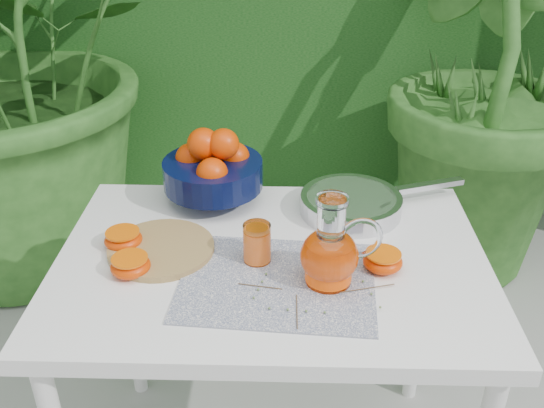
{
  "coord_description": "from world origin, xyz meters",
  "views": [
    {
      "loc": [
        -0.04,
        -1.14,
        1.55
      ],
      "look_at": [
        -0.08,
        0.05,
        0.88
      ],
      "focal_mm": 40.0,
      "sensor_mm": 36.0,
      "label": 1
    }
  ],
  "objects_px": {
    "cutting_board": "(161,249)",
    "saute_pan": "(352,203)",
    "fruit_bowl": "(213,167)",
    "juice_pitcher": "(331,253)",
    "white_table": "(272,285)"
  },
  "relations": [
    {
      "from": "fruit_bowl",
      "to": "juice_pitcher",
      "type": "bearing_deg",
      "value": -51.47
    },
    {
      "from": "juice_pitcher",
      "to": "saute_pan",
      "type": "height_order",
      "value": "juice_pitcher"
    },
    {
      "from": "cutting_board",
      "to": "fruit_bowl",
      "type": "height_order",
      "value": "fruit_bowl"
    },
    {
      "from": "white_table",
      "to": "saute_pan",
      "type": "relative_size",
      "value": 2.07
    },
    {
      "from": "cutting_board",
      "to": "saute_pan",
      "type": "distance_m",
      "value": 0.51
    },
    {
      "from": "fruit_bowl",
      "to": "juice_pitcher",
      "type": "relative_size",
      "value": 1.39
    },
    {
      "from": "cutting_board",
      "to": "juice_pitcher",
      "type": "height_order",
      "value": "juice_pitcher"
    },
    {
      "from": "cutting_board",
      "to": "fruit_bowl",
      "type": "relative_size",
      "value": 0.86
    },
    {
      "from": "cutting_board",
      "to": "saute_pan",
      "type": "xyz_separation_m",
      "value": [
        0.46,
        0.2,
        0.02
      ]
    },
    {
      "from": "white_table",
      "to": "saute_pan",
      "type": "xyz_separation_m",
      "value": [
        0.2,
        0.21,
        0.11
      ]
    },
    {
      "from": "juice_pitcher",
      "to": "white_table",
      "type": "bearing_deg",
      "value": 143.97
    },
    {
      "from": "saute_pan",
      "to": "juice_pitcher",
      "type": "bearing_deg",
      "value": -104.02
    },
    {
      "from": "juice_pitcher",
      "to": "cutting_board",
      "type": "bearing_deg",
      "value": 164.6
    },
    {
      "from": "cutting_board",
      "to": "saute_pan",
      "type": "height_order",
      "value": "saute_pan"
    },
    {
      "from": "fruit_bowl",
      "to": "white_table",
      "type": "bearing_deg",
      "value": -59.07
    }
  ]
}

